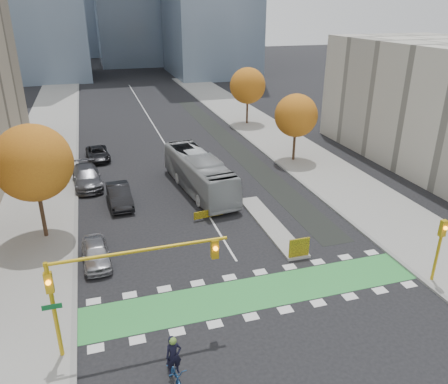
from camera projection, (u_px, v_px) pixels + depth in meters
ground at (266, 309)px, 23.86m from camera, size 300.00×300.00×0.00m
sidewalk_west at (34, 195)px, 37.79m from camera, size 7.00×120.00×0.15m
sidewalk_east at (315, 165)px, 45.01m from camera, size 7.00×120.00×0.15m
curb_west at (77, 191)px, 38.73m from camera, size 0.30×120.00×0.16m
curb_east at (284, 168)px, 44.07m from camera, size 0.30×120.00×0.16m
bike_crossing at (256, 293)px, 25.18m from camera, size 20.00×3.00×0.01m
centre_line at (155, 127)px, 58.99m from camera, size 0.15×70.00×0.01m
bike_lane_paint at (230, 143)px, 52.21m from camera, size 2.50×50.00×0.01m
median_island at (270, 224)px, 32.80m from camera, size 1.60×10.00×0.16m
hazard_board at (299, 247)px, 28.30m from camera, size 1.40×0.12×1.30m
tree_west at (33, 163)px, 28.97m from camera, size 5.20×5.20×8.22m
tree_east_near at (296, 116)px, 44.46m from camera, size 4.40×4.40×7.08m
tree_east_far at (248, 86)px, 58.50m from camera, size 4.80×4.80×7.65m
traffic_signal_west at (110, 276)px, 19.70m from camera, size 8.53×0.56×5.20m
traffic_signal_east at (440, 242)px, 25.14m from camera, size 0.35×0.43×4.10m
cyclist at (174, 368)px, 18.88m from camera, size 0.97×2.23×2.50m
bus at (199, 173)px, 38.38m from camera, size 4.21×12.15×3.32m
parked_car_a at (96, 253)px, 27.83m from camera, size 1.94×4.34×1.45m
parked_car_b at (119, 195)px, 35.96m from camera, size 1.99×5.08×1.65m
parked_car_c at (87, 177)px, 39.67m from camera, size 2.86×6.08×1.72m
parked_car_d at (98, 154)px, 46.48m from camera, size 2.57×4.95×1.33m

